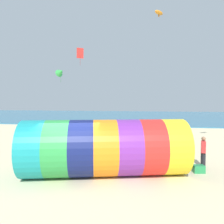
% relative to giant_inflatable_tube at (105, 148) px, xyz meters
% --- Properties ---
extents(ground_plane, '(120.00, 120.00, 0.00)m').
position_rel_giant_inflatable_tube_xyz_m(ground_plane, '(-1.40, -0.56, -1.29)').
color(ground_plane, beige).
extents(sea, '(120.00, 40.00, 0.10)m').
position_rel_giant_inflatable_tube_xyz_m(sea, '(-1.40, 39.02, -1.24)').
color(sea, teal).
rests_on(sea, ground).
extents(giant_inflatable_tube, '(7.83, 4.33, 2.58)m').
position_rel_giant_inflatable_tube_xyz_m(giant_inflatable_tube, '(0.00, 0.00, 0.00)').
color(giant_inflatable_tube, teal).
rests_on(giant_inflatable_tube, ground).
extents(kite_handler, '(0.28, 0.39, 1.62)m').
position_rel_giant_inflatable_tube_xyz_m(kite_handler, '(4.74, 1.90, -0.47)').
color(kite_handler, black).
rests_on(kite_handler, ground).
extents(kite_red_diamond, '(0.76, 0.54, 2.07)m').
position_rel_giant_inflatable_tube_xyz_m(kite_red_diamond, '(-6.25, 15.88, 7.87)').
color(kite_red_diamond, red).
extents(kite_green_delta, '(1.58, 1.54, 1.96)m').
position_rel_giant_inflatable_tube_xyz_m(kite_green_delta, '(-9.20, 16.94, 5.85)').
color(kite_green_delta, green).
extents(kite_orange_parafoil, '(1.02, 1.18, 0.59)m').
position_rel_giant_inflatable_tube_xyz_m(kite_orange_parafoil, '(2.83, 11.29, 10.31)').
color(kite_orange_parafoil, orange).
extents(cooler_box, '(0.57, 0.44, 0.36)m').
position_rel_giant_inflatable_tube_xyz_m(cooler_box, '(4.36, 1.08, -1.11)').
color(cooler_box, '#268C4C').
rests_on(cooler_box, ground).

